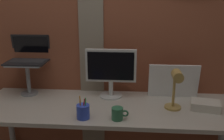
{
  "coord_description": "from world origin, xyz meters",
  "views": [
    {
      "loc": [
        0.25,
        -1.72,
        1.57
      ],
      "look_at": [
        0.1,
        0.14,
        1.01
      ],
      "focal_mm": 41.51,
      "sensor_mm": 36.0,
      "label": 1
    }
  ],
  "objects_px": {
    "monitor": "(111,69)",
    "pen_cup": "(83,111)",
    "laptop": "(29,54)",
    "coffee_mug": "(118,114)",
    "desk_lamp": "(176,86)",
    "whiteboard_panel": "(174,81)"
  },
  "relations": [
    {
      "from": "monitor",
      "to": "desk_lamp",
      "type": "height_order",
      "value": "monitor"
    },
    {
      "from": "whiteboard_panel",
      "to": "pen_cup",
      "type": "height_order",
      "value": "whiteboard_panel"
    },
    {
      "from": "pen_cup",
      "to": "monitor",
      "type": "bearing_deg",
      "value": 68.34
    },
    {
      "from": "monitor",
      "to": "laptop",
      "type": "bearing_deg",
      "value": 174.96
    },
    {
      "from": "laptop",
      "to": "coffee_mug",
      "type": "xyz_separation_m",
      "value": [
        0.76,
        -0.45,
        -0.28
      ]
    },
    {
      "from": "coffee_mug",
      "to": "pen_cup",
      "type": "bearing_deg",
      "value": -179.95
    },
    {
      "from": "desk_lamp",
      "to": "coffee_mug",
      "type": "bearing_deg",
      "value": -158.94
    },
    {
      "from": "whiteboard_panel",
      "to": "pen_cup",
      "type": "bearing_deg",
      "value": -147.7
    },
    {
      "from": "whiteboard_panel",
      "to": "pen_cup",
      "type": "xyz_separation_m",
      "value": [
        -0.65,
        -0.41,
        -0.09
      ]
    },
    {
      "from": "laptop",
      "to": "coffee_mug",
      "type": "bearing_deg",
      "value": -30.73
    },
    {
      "from": "coffee_mug",
      "to": "laptop",
      "type": "bearing_deg",
      "value": 149.27
    },
    {
      "from": "desk_lamp",
      "to": "monitor",
      "type": "bearing_deg",
      "value": 152.93
    },
    {
      "from": "laptop",
      "to": "whiteboard_panel",
      "type": "height_order",
      "value": "laptop"
    },
    {
      "from": "monitor",
      "to": "laptop",
      "type": "height_order",
      "value": "laptop"
    },
    {
      "from": "monitor",
      "to": "pen_cup",
      "type": "bearing_deg",
      "value": -111.66
    },
    {
      "from": "pen_cup",
      "to": "coffee_mug",
      "type": "relative_size",
      "value": 1.4
    },
    {
      "from": "whiteboard_panel",
      "to": "coffee_mug",
      "type": "distance_m",
      "value": 0.59
    },
    {
      "from": "laptop",
      "to": "desk_lamp",
      "type": "distance_m",
      "value": 1.19
    },
    {
      "from": "monitor",
      "to": "pen_cup",
      "type": "distance_m",
      "value": 0.46
    },
    {
      "from": "laptop",
      "to": "whiteboard_panel",
      "type": "relative_size",
      "value": 0.82
    },
    {
      "from": "laptop",
      "to": "pen_cup",
      "type": "distance_m",
      "value": 0.74
    },
    {
      "from": "monitor",
      "to": "coffee_mug",
      "type": "xyz_separation_m",
      "value": [
        0.08,
        -0.39,
        -0.19
      ]
    }
  ]
}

